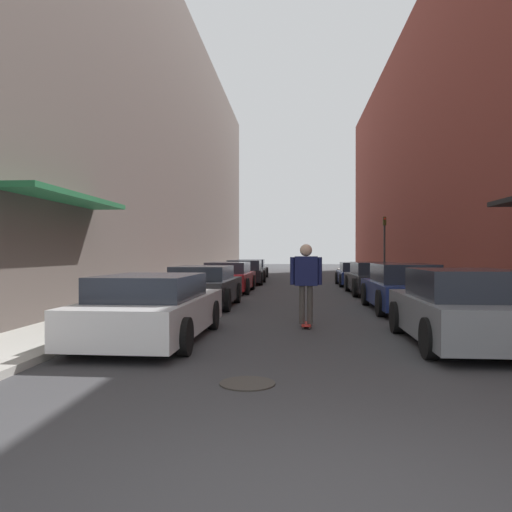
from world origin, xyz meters
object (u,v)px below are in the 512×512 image
object	(u,v)px
parked_car_left_4	(251,269)
parked_car_left_3	(245,272)
parked_car_right_0	(461,309)
skateboarder	(306,276)
manhole_cover	(247,383)
parked_car_right_3	(357,274)
parked_car_left_1	(203,287)
parked_car_right_2	(373,279)
parked_car_right_1	(402,288)
traffic_light	(384,242)
parked_car_left_2	(229,278)
parked_car_left_0	(153,308)

from	to	relation	value
parked_car_left_4	parked_car_left_3	bearing A→B (deg)	-88.52
parked_car_left_4	parked_car_right_0	distance (m)	23.29
skateboarder	manhole_cover	bearing A→B (deg)	-99.73
parked_car_left_3	parked_car_right_3	xyz separation A→B (m)	(5.74, -1.10, -0.04)
parked_car_left_1	parked_car_right_2	bearing A→B (deg)	40.59
parked_car_left_3	parked_car_right_3	bearing A→B (deg)	-10.90
parked_car_left_3	manhole_cover	world-z (taller)	parked_car_left_3
parked_car_left_1	parked_car_right_3	bearing A→B (deg)	60.06
parked_car_right_1	parked_car_left_3	bearing A→B (deg)	115.55
parked_car_right_1	parked_car_right_3	size ratio (longest dim) A/B	1.13
parked_car_left_1	skateboarder	xyz separation A→B (m)	(3.02, -3.89, 0.52)
parked_car_right_1	traffic_light	world-z (taller)	traffic_light
parked_car_left_2	parked_car_left_4	size ratio (longest dim) A/B	0.95
parked_car_left_0	parked_car_left_1	distance (m)	5.82
parked_car_left_0	parked_car_right_3	bearing A→B (deg)	70.22
parked_car_left_4	traffic_light	world-z (taller)	traffic_light
parked_car_right_0	parked_car_right_1	distance (m)	5.30
parked_car_right_2	parked_car_left_4	bearing A→B (deg)	116.68
skateboarder	parked_car_right_3	bearing A→B (deg)	78.58
parked_car_left_2	parked_car_left_4	world-z (taller)	parked_car_left_2
parked_car_left_2	skateboarder	distance (m)	10.05
parked_car_right_2	skateboarder	distance (m)	9.36
parked_car_left_0	traffic_light	distance (m)	18.91
parked_car_left_4	parked_car_right_0	bearing A→B (deg)	-75.75
parked_car_right_0	manhole_cover	bearing A→B (deg)	-140.87
parked_car_left_0	manhole_cover	xyz separation A→B (m)	(2.07, -2.95, -0.59)
parked_car_left_2	parked_car_right_0	distance (m)	12.91
parked_car_left_2	traffic_light	size ratio (longest dim) A/B	1.29
parked_car_left_2	parked_car_left_3	size ratio (longest dim) A/B	1.04
parked_car_left_1	skateboarder	world-z (taller)	skateboarder
parked_car_left_1	skateboarder	distance (m)	4.96
parked_car_left_0	parked_car_left_3	bearing A→B (deg)	89.95
parked_car_left_1	parked_car_right_2	xyz separation A→B (m)	(5.85, 5.01, 0.01)
parked_car_left_2	parked_car_left_3	bearing A→B (deg)	88.80
parked_car_left_4	parked_car_right_3	world-z (taller)	parked_car_left_4
parked_car_left_2	manhole_cover	distance (m)	14.63
parked_car_right_0	parked_car_left_1	bearing A→B (deg)	134.15
parked_car_left_2	parked_car_right_1	xyz separation A→B (m)	(5.80, -6.28, 0.04)
parked_car_right_2	parked_car_right_1	bearing A→B (deg)	-90.43
parked_car_left_2	parked_car_right_0	bearing A→B (deg)	-63.74
parked_car_left_2	parked_car_right_3	bearing A→B (deg)	37.54
parked_car_right_1	traffic_light	distance (m)	12.34
parked_car_left_0	manhole_cover	size ratio (longest dim) A/B	6.46
parked_car_left_0	parked_car_right_3	distance (m)	17.00
parked_car_right_0	parked_car_right_3	xyz separation A→B (m)	(0.14, 16.08, -0.08)
parked_car_right_3	traffic_light	xyz separation A→B (m)	(1.58, 1.35, 1.66)
parked_car_right_0	traffic_light	world-z (taller)	traffic_light
parked_car_right_2	skateboarder	xyz separation A→B (m)	(-2.83, -8.91, 0.51)
parked_car_left_1	skateboarder	bearing A→B (deg)	-52.17
parked_car_right_1	parked_car_right_0	bearing A→B (deg)	-90.94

